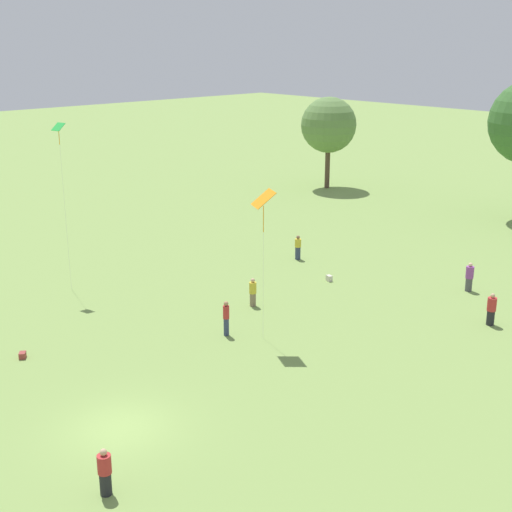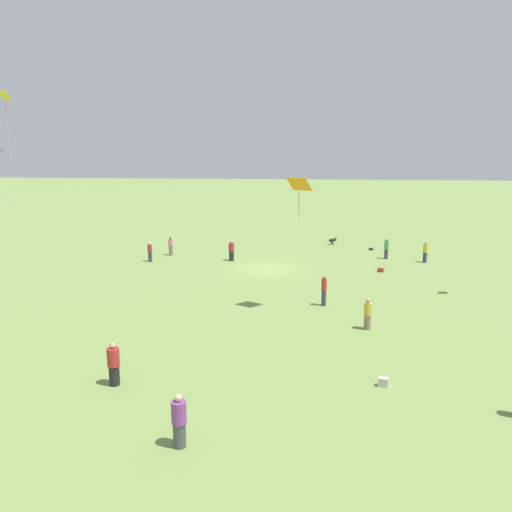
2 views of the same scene
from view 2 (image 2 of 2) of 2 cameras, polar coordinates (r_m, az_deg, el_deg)
name	(u,v)px [view 2 (image 2 of 2)]	position (r m, az deg, el deg)	size (l,w,h in m)	color
ground_plane	(268,269)	(38.57, 1.36, -1.48)	(240.00, 240.00, 0.00)	#7A994C
person_0	(179,421)	(16.30, -8.78, -18.15)	(0.52, 0.52, 1.77)	#4C4C51
person_1	(324,290)	(29.63, 7.78, -3.89)	(0.40, 0.40, 1.84)	#333D5B
person_2	(114,364)	(20.59, -15.96, -11.82)	(0.63, 0.63, 1.76)	#232328
person_3	(231,251)	(41.30, -2.82, 0.60)	(0.65, 0.65, 1.72)	#232328
person_4	(386,248)	(43.40, 14.68, 0.85)	(0.52, 0.52, 1.78)	#333D5B
person_7	(150,252)	(41.83, -12.03, 0.46)	(0.41, 0.41, 1.63)	#333D5B
person_8	(171,246)	(44.01, -9.72, 1.12)	(0.56, 0.56, 1.64)	#847056
person_9	(368,314)	(26.23, 12.64, -6.50)	(0.57, 0.57, 1.65)	#847056
person_10	(425,252)	(42.89, 18.77, 0.40)	(0.40, 0.40, 1.69)	#333D5B
kite_0	(299,187)	(27.45, 4.96, 7.88)	(1.47, 1.36, 7.58)	orange
kite_3	(5,103)	(48.38, -26.75, 15.38)	(1.09, 0.89, 13.82)	yellow
dog_0	(333,240)	(49.14, 8.80, 1.81)	(0.75, 0.78, 0.61)	black
picnic_bag_0	(381,270)	(38.76, 14.08, -1.56)	(0.51, 0.48, 0.29)	#933833
picnic_bag_1	(383,382)	(20.59, 14.33, -13.78)	(0.43, 0.36, 0.36)	beige
picnic_bag_2	(371,249)	(46.93, 13.00, 0.78)	(0.39, 0.30, 0.21)	#262628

